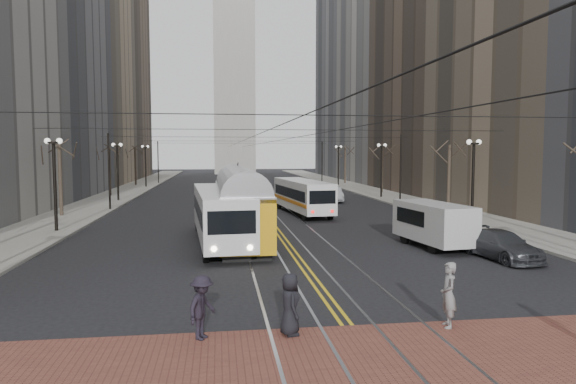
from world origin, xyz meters
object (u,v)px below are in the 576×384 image
object	(u,v)px
pedestrian_b	(448,295)
sedan_parked	(501,245)
streetcar	(240,211)
sedan_grey	(302,198)
sedan_silver	(333,194)
rear_bus	(302,197)
transit_bus	(221,217)
pedestrian_a	(290,304)
pedestrian_d	(202,307)
clock_tower	(233,12)
cargo_van	(433,226)

from	to	relation	value
pedestrian_b	sedan_parked	bearing A→B (deg)	151.77
streetcar	sedan_grey	world-z (taller)	streetcar
sedan_silver	rear_bus	bearing A→B (deg)	-111.61
transit_bus	sedan_silver	xyz separation A→B (m)	(11.28, 21.95, -0.74)
rear_bus	sedan_parked	distance (m)	19.48
sedan_parked	pedestrian_a	size ratio (longest dim) A/B	2.67
pedestrian_a	pedestrian_d	distance (m)	2.39
sedan_grey	pedestrian_b	distance (m)	33.27
transit_bus	pedestrian_d	bearing A→B (deg)	-96.70
streetcar	rear_bus	xyz separation A→B (m)	(5.51, 11.22, -0.25)
rear_bus	pedestrian_a	world-z (taller)	rear_bus
transit_bus	streetcar	size ratio (longest dim) A/B	0.87
pedestrian_d	rear_bus	bearing A→B (deg)	14.32
pedestrian_b	transit_bus	bearing A→B (deg)	-146.45
streetcar	sedan_parked	bearing A→B (deg)	-31.62
streetcar	pedestrian_b	xyz separation A→B (m)	(5.35, -15.70, -0.66)
streetcar	sedan_parked	distance (m)	13.99
rear_bus	pedestrian_a	size ratio (longest dim) A/B	6.06
sedan_grey	sedan_parked	bearing A→B (deg)	-84.67
clock_tower	streetcar	bearing A→B (deg)	-91.63
clock_tower	streetcar	distance (m)	94.31
transit_bus	rear_bus	size ratio (longest dim) A/B	1.14
clock_tower	sedan_silver	world-z (taller)	clock_tower
sedan_silver	pedestrian_a	bearing A→B (deg)	-99.93
cargo_van	pedestrian_a	bearing A→B (deg)	-135.71
clock_tower	sedan_silver	size ratio (longest dim) A/B	14.64
transit_bus	pedestrian_a	world-z (taller)	transit_bus
rear_bus	transit_bus	bearing A→B (deg)	-124.39
transit_bus	rear_bus	world-z (taller)	transit_bus
streetcar	pedestrian_b	size ratio (longest dim) A/B	7.23
clock_tower	cargo_van	size ratio (longest dim) A/B	12.44
clock_tower	pedestrian_b	bearing A→B (deg)	-88.42
transit_bus	sedan_silver	world-z (taller)	transit_bus
streetcar	rear_bus	bearing A→B (deg)	62.94
cargo_van	clock_tower	bearing A→B (deg)	87.24
cargo_van	pedestrian_a	distance (m)	14.97
transit_bus	pedestrian_d	size ratio (longest dim) A/B	6.81
cargo_van	pedestrian_b	size ratio (longest dim) A/B	2.80
sedan_silver	pedestrian_a	xyz separation A→B (m)	(-9.46, -36.42, 0.13)
transit_bus	pedestrian_d	world-z (taller)	transit_bus
streetcar	cargo_van	distance (m)	10.77
clock_tower	streetcar	world-z (taller)	clock_tower
clock_tower	pedestrian_a	distance (m)	109.30
sedan_grey	transit_bus	bearing A→B (deg)	-119.23
clock_tower	pedestrian_a	bearing A→B (deg)	-90.98
transit_bus	cargo_van	distance (m)	11.42
cargo_van	sedan_parked	bearing A→B (deg)	-65.43
sedan_grey	sedan_parked	size ratio (longest dim) A/B	0.89
pedestrian_a	clock_tower	bearing A→B (deg)	-8.06
transit_bus	pedestrian_a	bearing A→B (deg)	-87.25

